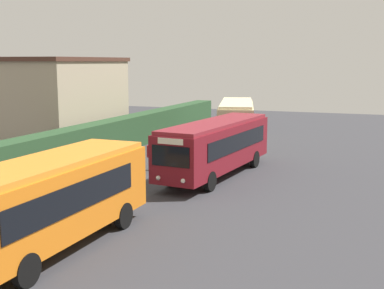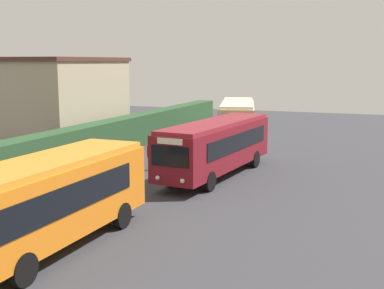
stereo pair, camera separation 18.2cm
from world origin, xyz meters
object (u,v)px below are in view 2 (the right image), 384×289
bus_orange (50,197)px  person_center (204,139)px  bus_cream (237,120)px  bus_maroon (216,145)px  person_left (151,155)px

bus_orange → person_center: (19.12, 1.42, -0.88)m
bus_cream → bus_orange: bearing=165.6°
bus_maroon → person_center: bus_maroon is taller
bus_maroon → person_center: 7.42m
bus_maroon → person_left: 4.12m
bus_orange → person_center: bearing=5.3°
bus_orange → person_left: 12.76m
bus_cream → person_left: size_ratio=5.77×
bus_cream → person_center: size_ratio=5.58×
bus_maroon → bus_cream: (10.86, 1.96, 0.12)m
bus_maroon → person_left: (0.05, 4.03, -0.89)m
bus_cream → person_left: bus_cream is taller
bus_orange → bus_cream: bus_cream is taller
bus_maroon → person_left: size_ratio=6.22×
bus_cream → person_center: 4.48m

